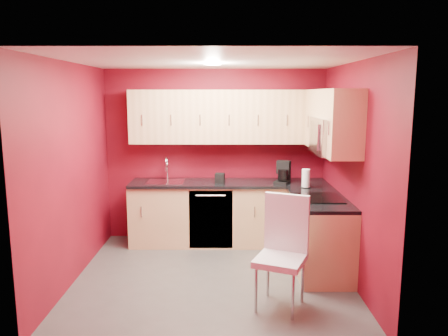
{
  "coord_description": "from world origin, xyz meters",
  "views": [
    {
      "loc": [
        0.15,
        -4.89,
        2.14
      ],
      "look_at": [
        0.13,
        0.55,
        1.22
      ],
      "focal_mm": 35.0,
      "sensor_mm": 36.0,
      "label": 1
    }
  ],
  "objects_px": {
    "paper_towel": "(306,178)",
    "napkin_holder": "(220,178)",
    "dining_chair": "(280,254)",
    "microwave": "(332,136)",
    "sink": "(166,179)",
    "coffee_maker": "(282,172)"
  },
  "relations": [
    {
      "from": "sink",
      "to": "coffee_maker",
      "type": "distance_m",
      "value": 1.65
    },
    {
      "from": "sink",
      "to": "dining_chair",
      "type": "bearing_deg",
      "value": -54.33
    },
    {
      "from": "sink",
      "to": "napkin_holder",
      "type": "relative_size",
      "value": 3.83
    },
    {
      "from": "microwave",
      "to": "dining_chair",
      "type": "height_order",
      "value": "microwave"
    },
    {
      "from": "microwave",
      "to": "paper_towel",
      "type": "xyz_separation_m",
      "value": [
        -0.17,
        0.61,
        -0.63
      ]
    },
    {
      "from": "sink",
      "to": "napkin_holder",
      "type": "bearing_deg",
      "value": -7.06
    },
    {
      "from": "microwave",
      "to": "dining_chair",
      "type": "bearing_deg",
      "value": -126.23
    },
    {
      "from": "sink",
      "to": "coffee_maker",
      "type": "relative_size",
      "value": 1.68
    },
    {
      "from": "microwave",
      "to": "napkin_holder",
      "type": "height_order",
      "value": "microwave"
    },
    {
      "from": "sink",
      "to": "napkin_holder",
      "type": "distance_m",
      "value": 0.78
    },
    {
      "from": "microwave",
      "to": "paper_towel",
      "type": "height_order",
      "value": "microwave"
    },
    {
      "from": "napkin_holder",
      "to": "dining_chair",
      "type": "xyz_separation_m",
      "value": [
        0.63,
        -1.85,
        -0.41
      ]
    },
    {
      "from": "napkin_holder",
      "to": "sink",
      "type": "bearing_deg",
      "value": 172.94
    },
    {
      "from": "coffee_maker",
      "to": "paper_towel",
      "type": "distance_m",
      "value": 0.4
    },
    {
      "from": "coffee_maker",
      "to": "napkin_holder",
      "type": "distance_m",
      "value": 0.88
    },
    {
      "from": "coffee_maker",
      "to": "napkin_holder",
      "type": "height_order",
      "value": "coffee_maker"
    },
    {
      "from": "napkin_holder",
      "to": "paper_towel",
      "type": "distance_m",
      "value": 1.19
    },
    {
      "from": "microwave",
      "to": "paper_towel",
      "type": "distance_m",
      "value": 0.89
    },
    {
      "from": "sink",
      "to": "dining_chair",
      "type": "height_order",
      "value": "sink"
    },
    {
      "from": "microwave",
      "to": "napkin_holder",
      "type": "distance_m",
      "value": 1.74
    },
    {
      "from": "paper_towel",
      "to": "napkin_holder",
      "type": "bearing_deg",
      "value": 165.69
    },
    {
      "from": "sink",
      "to": "dining_chair",
      "type": "distance_m",
      "value": 2.43
    }
  ]
}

